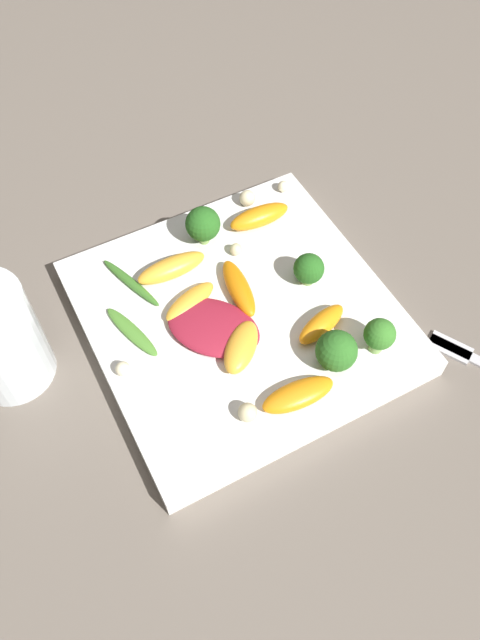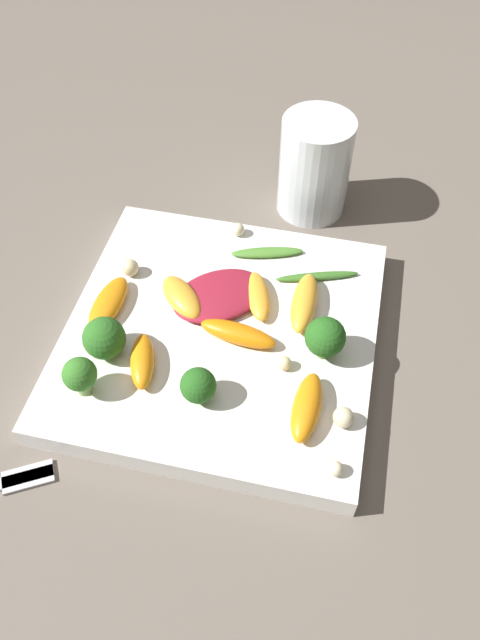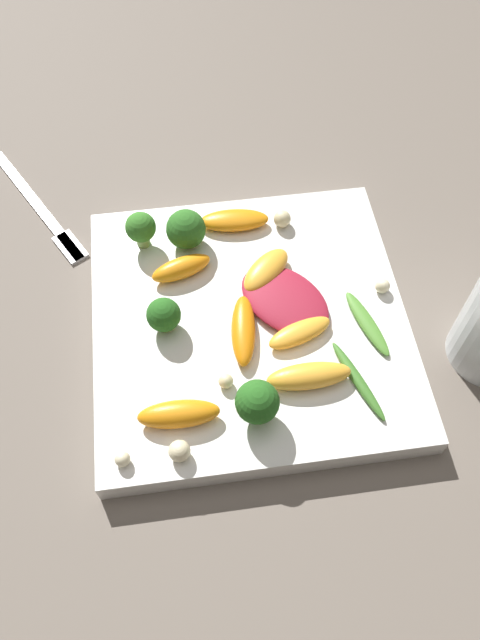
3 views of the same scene
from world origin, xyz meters
The scene contains 22 objects.
ground_plane centered at (0.00, 0.00, 0.00)m, with size 2.40×2.40×0.00m, color #6B6056.
plate centered at (0.00, 0.00, 0.01)m, with size 0.30×0.30×0.03m.
fork centered at (0.17, 0.20, 0.00)m, with size 0.18×0.11×0.01m.
radicchio_leaf_0 centered at (0.01, -0.04, 0.03)m, with size 0.12×0.11×0.01m.
orange_segment_0 centered at (-0.07, -0.04, 0.04)m, with size 0.03×0.08×0.02m.
orange_segment_1 centered at (0.04, -0.02, 0.03)m, with size 0.06×0.06×0.02m.
orange_segment_2 centered at (0.06, 0.06, 0.03)m, with size 0.04×0.06×0.02m.
orange_segment_3 centered at (-0.02, 0.01, 0.03)m, with size 0.08×0.03×0.02m.
orange_segment_4 centered at (-0.10, 0.08, 0.04)m, with size 0.03×0.07×0.02m.
orange_segment_5 centered at (-0.03, -0.04, 0.03)m, with size 0.04×0.07×0.01m.
orange_segment_6 centered at (0.11, 0.00, 0.03)m, with size 0.03×0.07×0.02m.
broccoli_floret_0 centered at (0.00, 0.08, 0.04)m, with size 0.03×0.03×0.04m.
broccoli_floret_1 centered at (0.10, 0.09, 0.05)m, with size 0.03×0.03×0.04m.
broccoli_floret_2 centered at (0.10, 0.05, 0.05)m, with size 0.04×0.04×0.04m.
broccoli_floret_3 centered at (-0.10, 0.01, 0.05)m, with size 0.04×0.04×0.05m.
arugula_sprig_0 centered at (-0.08, -0.09, 0.03)m, with size 0.09×0.04×0.01m.
arugula_sprig_1 centered at (-0.02, -0.11, 0.03)m, with size 0.08×0.04×0.01m.
macadamia_nut_0 centered at (-0.13, 0.12, 0.03)m, with size 0.01×0.01×0.01m.
macadamia_nut_1 centered at (-0.07, 0.03, 0.03)m, with size 0.01×0.01×0.01m.
macadamia_nut_2 centered at (-0.13, 0.08, 0.03)m, with size 0.02×0.02×0.02m.
macadamia_nut_3 centered at (0.01, -0.13, 0.03)m, with size 0.01×0.01×0.01m.
macadamia_nut_4 centered at (0.11, -0.05, 0.03)m, with size 0.02×0.02×0.02m.
Camera 3 is at (-0.31, 0.05, 0.53)m, focal length 35.00 mm.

